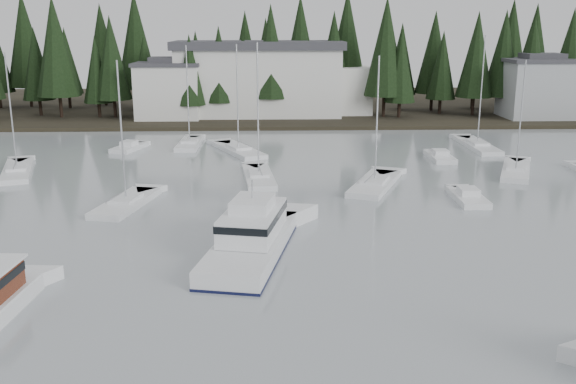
% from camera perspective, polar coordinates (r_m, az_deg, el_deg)
% --- Properties ---
extents(far_shore_land, '(240.00, 54.00, 1.00)m').
position_cam_1_polar(far_shore_land, '(112.86, 0.04, 7.67)').
color(far_shore_land, black).
rests_on(far_shore_land, ground).
extents(conifer_treeline, '(200.00, 22.00, 20.00)m').
position_cam_1_polar(conifer_treeline, '(101.96, 0.26, 6.92)').
color(conifer_treeline, black).
rests_on(conifer_treeline, ground).
extents(house_west, '(9.54, 7.42, 8.75)m').
position_cam_1_polar(house_west, '(95.44, -10.57, 8.96)').
color(house_west, silver).
rests_on(house_west, ground).
extents(house_east_a, '(10.60, 8.48, 9.25)m').
position_cam_1_polar(house_east_a, '(101.55, 21.45, 8.67)').
color(house_east_a, '#999EA0').
rests_on(house_east_a, ground).
extents(harbor_inn, '(29.50, 11.50, 10.90)m').
position_cam_1_polar(harbor_inn, '(97.63, -1.42, 9.98)').
color(harbor_inn, silver).
rests_on(harbor_inn, ground).
extents(cabin_cruiser_center, '(6.28, 12.90, 5.32)m').
position_cam_1_polar(cabin_cruiser_center, '(39.79, -3.26, -4.37)').
color(cabin_cruiser_center, white).
rests_on(cabin_cruiser_center, ground).
extents(sailboat_1, '(4.33, 8.70, 11.76)m').
position_cam_1_polar(sailboat_1, '(51.69, -14.18, -1.15)').
color(sailboat_1, white).
rests_on(sailboat_1, ground).
extents(sailboat_2, '(5.28, 10.39, 11.86)m').
position_cam_1_polar(sailboat_2, '(66.44, -22.90, 1.60)').
color(sailboat_2, white).
rests_on(sailboat_2, ground).
extents(sailboat_5, '(2.59, 10.67, 13.18)m').
position_cam_1_polar(sailboat_5, '(77.31, 16.46, 3.87)').
color(sailboat_5, white).
rests_on(sailboat_5, ground).
extents(sailboat_6, '(6.61, 10.45, 12.28)m').
position_cam_1_polar(sailboat_6, '(71.61, -4.42, 3.60)').
color(sailboat_6, white).
rests_on(sailboat_6, ground).
extents(sailboat_8, '(5.97, 9.88, 11.16)m').
position_cam_1_polar(sailboat_8, '(65.27, 19.59, 1.69)').
color(sailboat_8, white).
rests_on(sailboat_8, ground).
extents(sailboat_9, '(3.36, 9.38, 12.79)m').
position_cam_1_polar(sailboat_9, '(58.78, -2.62, 1.19)').
color(sailboat_9, white).
rests_on(sailboat_9, ground).
extents(sailboat_10, '(6.24, 9.92, 11.79)m').
position_cam_1_polar(sailboat_10, '(56.68, 7.71, 0.55)').
color(sailboat_10, white).
rests_on(sailboat_10, ground).
extents(sailboat_12, '(2.60, 8.45, 12.05)m').
position_cam_1_polar(sailboat_12, '(76.04, -8.73, 4.13)').
color(sailboat_12, white).
rests_on(sailboat_12, ground).
extents(runabout_1, '(2.33, 5.76, 1.42)m').
position_cam_1_polar(runabout_1, '(53.74, 15.70, -0.58)').
color(runabout_1, white).
rests_on(runabout_1, ground).
extents(runabout_3, '(3.65, 5.81, 1.42)m').
position_cam_1_polar(runabout_3, '(74.98, -13.92, 3.77)').
color(runabout_3, white).
rests_on(runabout_3, ground).
extents(runabout_4, '(2.23, 5.51, 1.42)m').
position_cam_1_polar(runabout_4, '(69.41, 13.38, 2.95)').
color(runabout_4, white).
rests_on(runabout_4, ground).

